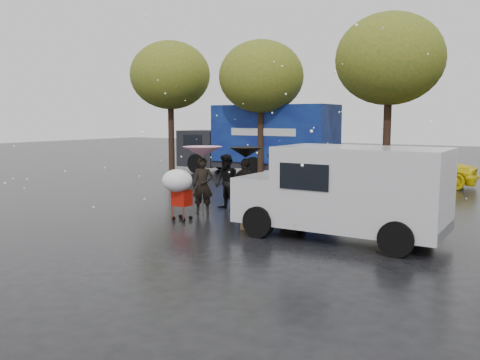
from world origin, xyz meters
The scene contains 14 objects.
ground centered at (0.00, 0.00, 0.00)m, with size 90.00×90.00×0.00m, color black.
person_pink centered at (-0.43, 1.07, 0.85)m, with size 0.62×0.41×1.70m, color black.
person_middle centered at (-0.14, 1.93, 0.88)m, with size 0.85×0.66×1.75m, color black.
person_black centered at (0.88, 1.39, 0.86)m, with size 1.00×0.42×1.71m, color black.
umbrella_pink centered at (-0.43, 1.07, 1.87)m, with size 1.19×1.19×2.03m.
umbrella_black centered at (0.88, 1.39, 1.87)m, with size 0.97×0.97×2.03m.
vendor_cart centered at (2.56, 1.83, 0.73)m, with size 1.52×0.80×1.27m.
shopping_cart centered at (-0.33, -0.22, 1.06)m, with size 0.84×0.84×1.46m.
white_van centered at (4.31, 0.28, 1.16)m, with size 4.91×2.18×2.20m.
blue_truck centered at (-4.24, 11.25, 1.76)m, with size 8.30×2.60×3.50m.
box_ground_near centered at (1.91, 0.00, 0.21)m, with size 0.47×0.38×0.42m, color olive.
box_ground_far centered at (2.45, 1.19, 0.16)m, with size 0.41×0.32×0.32m, color olive.
yellow_taxi centered at (3.50, 11.10, 0.84)m, with size 1.98×4.92×1.68m, color yellow.
tree_row centered at (-0.47, 10.00, 5.02)m, with size 21.60×4.40×7.12m.
Camera 1 is at (8.48, -11.12, 2.87)m, focal length 38.00 mm.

